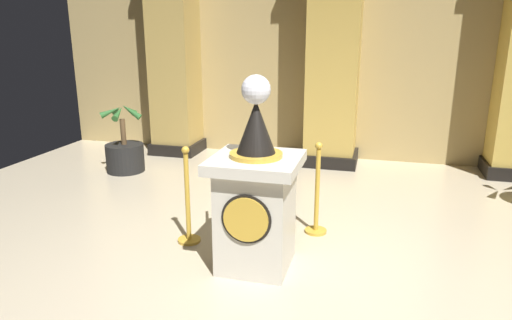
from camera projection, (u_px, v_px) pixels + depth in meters
The scene contains 9 objects.
ground_plane at pixel (282, 275), 4.18m from camera, with size 10.14×10.14×0.00m, color beige.
back_wall at pixel (338, 35), 7.62m from camera, with size 10.14×0.16×4.16m, color tan.
pedestal_clock at pixel (256, 197), 4.18m from camera, with size 0.79×0.79×1.79m.
stanchion_near at pixel (317, 202), 4.98m from camera, with size 0.24×0.24×1.02m.
stanchion_far at pixel (188, 209), 4.76m from camera, with size 0.24×0.24×1.04m.
velvet_rope at pixel (254, 167), 4.75m from camera, with size 0.96×0.94×0.22m.
column_left at pixel (174, 40), 7.94m from camera, with size 0.86×0.86×4.00m.
column_centre_rear at pixel (335, 41), 7.25m from camera, with size 0.95×0.95×4.00m.
potted_palm_left at pixel (125, 153), 7.21m from camera, with size 0.63×0.64×1.10m.
Camera 1 is at (0.75, -3.67, 2.14)m, focal length 32.23 mm.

